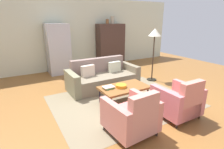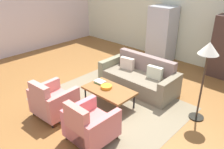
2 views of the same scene
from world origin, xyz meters
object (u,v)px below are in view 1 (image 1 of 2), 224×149
(armchair_left, at_px, (133,117))
(armchair_right, at_px, (179,102))
(couch, at_px, (102,78))
(floor_lamp, at_px, (155,37))
(vase_round, at_px, (112,20))
(fruit_bowl, at_px, (121,86))
(cabinet, at_px, (110,45))
(vase_tall, at_px, (107,21))
(refrigerator, at_px, (58,49))
(coffee_table, at_px, (124,88))
(book_stack, at_px, (108,87))

(armchair_left, bearing_deg, armchair_right, -3.23)
(couch, relative_size, floor_lamp, 1.22)
(armchair_left, relative_size, vase_round, 2.88)
(armchair_right, bearing_deg, fruit_bowl, 121.13)
(armchair_left, height_order, cabinet, cabinet)
(armchair_left, relative_size, vase_tall, 4.54)
(couch, bearing_deg, refrigerator, -71.70)
(vase_tall, bearing_deg, coffee_table, -112.53)
(armchair_right, bearing_deg, cabinet, 78.67)
(armchair_right, distance_m, fruit_bowl, 1.36)
(coffee_table, bearing_deg, book_stack, 167.74)
(coffee_table, xyz_separation_m, vase_tall, (1.43, 3.45, 1.52))
(couch, relative_size, armchair_left, 2.39)
(fruit_bowl, bearing_deg, book_stack, 164.39)
(couch, relative_size, coffee_table, 1.75)
(coffee_table, bearing_deg, floor_lamp, 27.62)
(fruit_bowl, xyz_separation_m, refrigerator, (-0.64, 3.35, 0.48))
(armchair_left, distance_m, vase_tall, 5.27)
(couch, distance_m, armchair_right, 2.43)
(couch, xyz_separation_m, refrigerator, (-0.72, 2.16, 0.64))
(vase_tall, bearing_deg, floor_lamp, -82.50)
(couch, height_order, floor_lamp, floor_lamp)
(armchair_left, height_order, book_stack, armchair_left)
(book_stack, relative_size, vase_round, 0.87)
(couch, height_order, vase_round, vase_round)
(armchair_left, bearing_deg, book_stack, 77.48)
(couch, xyz_separation_m, cabinet, (1.58, 2.26, 0.61))
(couch, distance_m, coffee_table, 1.19)
(book_stack, bearing_deg, cabinet, 59.64)
(floor_lamp, bearing_deg, armchair_left, -138.48)
(armchair_right, distance_m, cabinet, 4.75)
(vase_tall, xyz_separation_m, floor_lamp, (0.33, -2.52, -0.45))
(armchair_right, distance_m, refrigerator, 4.74)
(vase_round, distance_m, refrigerator, 2.62)
(couch, relative_size, fruit_bowl, 7.90)
(fruit_bowl, relative_size, vase_round, 0.87)
(armchair_left, distance_m, refrigerator, 4.55)
(coffee_table, distance_m, armchair_left, 1.31)
(book_stack, distance_m, refrigerator, 3.31)
(cabinet, distance_m, refrigerator, 2.31)
(fruit_bowl, height_order, book_stack, fruit_bowl)
(armchair_right, relative_size, cabinet, 0.49)
(armchair_left, height_order, vase_round, vase_round)
(coffee_table, height_order, cabinet, cabinet)
(armchair_left, height_order, vase_tall, vase_tall)
(couch, xyz_separation_m, armchair_right, (0.60, -2.35, 0.06))
(fruit_bowl, distance_m, vase_round, 4.15)
(vase_tall, height_order, floor_lamp, vase_tall)
(coffee_table, height_order, vase_tall, vase_tall)
(fruit_bowl, relative_size, book_stack, 1.00)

